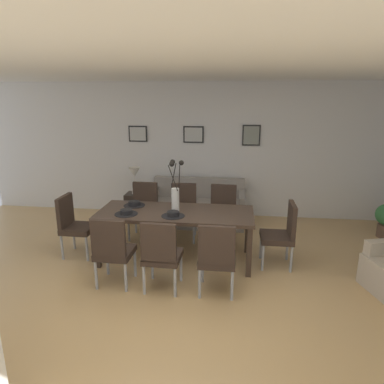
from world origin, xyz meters
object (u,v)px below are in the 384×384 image
(dining_table, at_px, (176,216))
(framed_picture_left, at_px, (138,134))
(dining_chair_far_left, at_px, (161,252))
(centerpiece_vase, at_px, (175,192))
(dining_chair_head_east, at_px, (283,232))
(dining_chair_near_right, at_px, (144,207))
(sofa, at_px, (197,208))
(bowl_near_right, at_px, (134,203))
(dining_chair_near_left, at_px, (113,248))
(dining_chair_far_right, at_px, (183,209))
(side_table, at_px, (136,206))
(dining_chair_head_west, at_px, (73,223))
(dining_chair_mid_right, at_px, (223,210))
(bowl_far_left, at_px, (173,213))
(framed_picture_right, at_px, (251,135))
(framed_picture_center, at_px, (193,135))
(table_lamp, at_px, (134,175))
(bowl_near_left, at_px, (126,211))
(dining_chair_mid_left, at_px, (217,255))

(dining_table, distance_m, framed_picture_left, 2.55)
(dining_chair_far_left, height_order, centerpiece_vase, centerpiece_vase)
(dining_table, distance_m, dining_chair_head_east, 1.51)
(dining_chair_near_right, xyz_separation_m, sofa, (0.82, 0.80, -0.23))
(dining_chair_head_east, height_order, framed_picture_left, framed_picture_left)
(bowl_near_right, bearing_deg, dining_chair_near_left, -89.21)
(dining_chair_far_right, height_order, side_table, dining_chair_far_right)
(dining_chair_far_right, relative_size, sofa, 0.52)
(dining_chair_head_west, distance_m, side_table, 1.74)
(dining_chair_near_left, relative_size, centerpiece_vase, 1.25)
(dining_chair_mid_right, relative_size, bowl_far_left, 5.41)
(dining_table, distance_m, framed_picture_right, 2.55)
(sofa, bearing_deg, dining_table, -94.65)
(dining_chair_head_west, distance_m, dining_chair_head_east, 3.04)
(dining_chair_far_right, relative_size, dining_chair_head_west, 1.00)
(framed_picture_center, bearing_deg, centerpiece_vase, -89.97)
(bowl_far_left, bearing_deg, dining_chair_near_left, -135.51)
(bowl_near_right, xyz_separation_m, bowl_far_left, (0.66, -0.40, 0.00))
(framed_picture_left, height_order, framed_picture_right, framed_picture_right)
(dining_chair_near_left, relative_size, dining_chair_head_west, 1.00)
(sofa, relative_size, framed_picture_right, 4.50)
(dining_chair_far_left, xyz_separation_m, sofa, (0.16, 2.49, -0.23))
(dining_chair_far_right, relative_size, framed_picture_right, 2.35)
(dining_chair_head_west, bearing_deg, framed_picture_left, 78.56)
(dining_chair_mid_right, height_order, bowl_near_right, dining_chair_mid_right)
(dining_chair_head_west, height_order, side_table, dining_chair_head_west)
(dining_chair_near_left, height_order, bowl_near_right, dining_chair_near_left)
(centerpiece_vase, xyz_separation_m, sofa, (0.13, 1.62, -0.74))
(dining_chair_mid_right, bearing_deg, bowl_near_right, -154.26)
(dining_chair_far_left, distance_m, framed_picture_right, 3.37)
(table_lamp, height_order, framed_picture_left, framed_picture_left)
(table_lamp, bearing_deg, bowl_near_left, -77.37)
(dining_chair_head_west, bearing_deg, dining_chair_far_right, 29.67)
(dining_table, bearing_deg, dining_chair_far_right, 91.02)
(dining_chair_far_right, relative_size, bowl_near_left, 5.41)
(bowl_near_left, xyz_separation_m, sofa, (0.79, 1.82, -0.50))
(dining_chair_head_west, bearing_deg, framed_picture_center, 54.20)
(dining_table, height_order, dining_chair_near_right, dining_chair_near_right)
(dining_chair_far_right, height_order, bowl_near_right, dining_chair_far_right)
(dining_chair_mid_left, distance_m, bowl_far_left, 0.97)
(dining_table, distance_m, side_table, 1.99)
(dining_chair_near_right, xyz_separation_m, dining_chair_head_west, (-0.85, -0.85, 0.00))
(sofa, height_order, framed_picture_right, framed_picture_right)
(dining_chair_far_left, bearing_deg, dining_chair_far_right, 89.59)
(dining_chair_far_right, xyz_separation_m, dining_chair_head_east, (1.52, -0.84, 0.00))
(dining_chair_far_left, bearing_deg, side_table, 112.64)
(dining_table, bearing_deg, side_table, 123.34)
(dining_chair_head_east, bearing_deg, framed_picture_right, 100.73)
(bowl_far_left, bearing_deg, sofa, 85.86)
(dining_chair_head_east, xyz_separation_m, centerpiece_vase, (-1.50, 0.00, 0.51))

